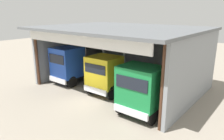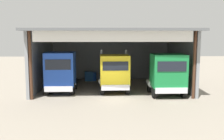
# 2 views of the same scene
# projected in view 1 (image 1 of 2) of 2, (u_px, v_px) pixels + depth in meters

# --- Properties ---
(ground_plane) EXTENTS (80.00, 80.00, 0.00)m
(ground_plane) POSITION_uv_depth(u_px,v_px,m) (84.00, 102.00, 15.99)
(ground_plane) COLOR gray
(ground_plane) RESTS_ON ground
(workshop_shed) EXTENTS (13.57, 10.84, 5.41)m
(workshop_shed) POSITION_uv_depth(u_px,v_px,m) (127.00, 45.00, 19.10)
(workshop_shed) COLOR gray
(workshop_shed) RESTS_ON ground
(truck_blue_center_right_bay) EXTENTS (2.57, 4.84, 3.48)m
(truck_blue_center_right_bay) POSITION_uv_depth(u_px,v_px,m) (70.00, 64.00, 19.89)
(truck_blue_center_right_bay) COLOR #1E47B7
(truck_blue_center_right_bay) RESTS_ON ground
(truck_yellow_right_bay) EXTENTS (2.67, 4.69, 3.61)m
(truck_yellow_right_bay) POSITION_uv_depth(u_px,v_px,m) (106.00, 74.00, 17.26)
(truck_yellow_right_bay) COLOR yellow
(truck_yellow_right_bay) RESTS_ON ground
(truck_green_center_left_bay) EXTENTS (2.79, 4.31, 3.40)m
(truck_green_center_left_bay) POSITION_uv_depth(u_px,v_px,m) (142.00, 89.00, 13.65)
(truck_green_center_left_bay) COLOR #197F3D
(truck_green_center_left_bay) RESTS_ON ground
(oil_drum) EXTENTS (0.58, 0.58, 0.92)m
(oil_drum) POSITION_uv_depth(u_px,v_px,m) (127.00, 70.00, 23.19)
(oil_drum) COLOR #194CB2
(oil_drum) RESTS_ON ground
(tool_cart) EXTENTS (0.90, 0.60, 1.00)m
(tool_cart) POSITION_uv_depth(u_px,v_px,m) (123.00, 69.00, 23.40)
(tool_cart) COLOR #1E59A5
(tool_cart) RESTS_ON ground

